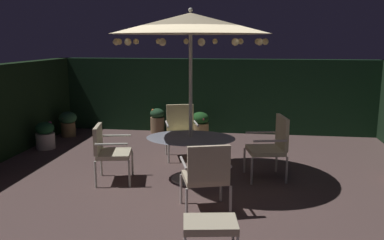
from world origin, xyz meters
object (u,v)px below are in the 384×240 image
(potted_plant_back_right, at_px, (68,123))
(potted_plant_back_left, at_px, (45,135))
(patio_umbrella, at_px, (191,24))
(patio_chair_north, at_px, (272,143))
(patio_chair_east, at_px, (108,149))
(potted_plant_left_near, at_px, (200,124))
(potted_plant_left_far, at_px, (157,120))
(patio_chair_southeast, at_px, (206,173))
(patio_dining_table, at_px, (191,147))
(patio_chair_northeast, at_px, (181,128))
(ottoman_footrest, at_px, (210,226))

(potted_plant_back_right, height_order, potted_plant_back_left, potted_plant_back_right)
(patio_umbrella, distance_m, patio_chair_north, 2.36)
(potted_plant_back_left, bearing_deg, patio_chair_east, -40.94)
(patio_chair_east, xyz_separation_m, potted_plant_left_near, (1.10, 3.27, -0.24))
(potted_plant_left_far, bearing_deg, patio_chair_southeast, -69.59)
(patio_dining_table, height_order, patio_chair_southeast, patio_chair_southeast)
(potted_plant_left_near, xyz_separation_m, potted_plant_back_right, (-3.16, -0.35, 0.02))
(patio_umbrella, height_order, potted_plant_back_left, patio_umbrella)
(patio_dining_table, bearing_deg, patio_umbrella, 9.82)
(patio_chair_east, height_order, potted_plant_left_far, patio_chair_east)
(potted_plant_back_right, bearing_deg, patio_chair_northeast, -24.16)
(potted_plant_left_near, relative_size, potted_plant_left_far, 1.00)
(patio_chair_north, bearing_deg, ottoman_footrest, -105.98)
(patio_chair_north, distance_m, ottoman_footrest, 2.81)
(ottoman_footrest, height_order, potted_plant_back_left, potted_plant_back_left)
(patio_chair_northeast, height_order, patio_chair_southeast, patio_chair_northeast)
(patio_chair_north, bearing_deg, potted_plant_back_left, 165.50)
(potted_plant_back_right, bearing_deg, potted_plant_left_far, 18.95)
(patio_dining_table, relative_size, patio_chair_east, 1.55)
(patio_chair_north, bearing_deg, patio_chair_southeast, -120.62)
(patio_dining_table, bearing_deg, potted_plant_back_right, 141.87)
(potted_plant_left_near, bearing_deg, patio_chair_southeast, -81.96)
(patio_dining_table, bearing_deg, patio_chair_north, 12.11)
(potted_plant_left_far, distance_m, potted_plant_back_right, 2.16)
(potted_plant_left_far, bearing_deg, ottoman_footrest, -71.85)
(ottoman_footrest, bearing_deg, patio_chair_north, 74.02)
(patio_umbrella, relative_size, patio_chair_northeast, 2.70)
(patio_dining_table, distance_m, patio_chair_northeast, 1.36)
(patio_chair_southeast, distance_m, potted_plant_back_right, 5.45)
(patio_dining_table, relative_size, potted_plant_back_right, 2.44)
(patio_umbrella, height_order, potted_plant_left_far, patio_umbrella)
(patio_chair_northeast, relative_size, patio_chair_east, 1.09)
(patio_chair_southeast, height_order, potted_plant_left_near, patio_chair_southeast)
(patio_dining_table, distance_m, potted_plant_back_left, 3.68)
(patio_chair_southeast, relative_size, potted_plant_left_far, 1.61)
(ottoman_footrest, bearing_deg, patio_dining_table, 103.05)
(patio_chair_northeast, height_order, potted_plant_left_near, patio_chair_northeast)
(patio_umbrella, xyz_separation_m, potted_plant_left_near, (-0.21, 2.99, -2.22))
(patio_dining_table, height_order, patio_umbrella, patio_umbrella)
(patio_chair_east, distance_m, patio_chair_southeast, 1.99)
(potted_plant_left_near, xyz_separation_m, potted_plant_left_far, (-1.12, 0.35, 0.00))
(potted_plant_left_far, height_order, potted_plant_back_right, potted_plant_left_far)
(patio_dining_table, distance_m, potted_plant_left_near, 3.01)
(patio_chair_north, distance_m, patio_chair_east, 2.70)
(patio_chair_southeast, relative_size, potted_plant_left_near, 1.61)
(potted_plant_back_right, xyz_separation_m, potted_plant_back_left, (0.02, -1.15, -0.04))
(patio_dining_table, xyz_separation_m, potted_plant_back_left, (-3.35, 1.49, -0.25))
(patio_chair_northeast, xyz_separation_m, ottoman_footrest, (0.94, -3.71, -0.20))
(patio_dining_table, height_order, ottoman_footrest, patio_dining_table)
(patio_umbrella, height_order, patio_chair_east, patio_umbrella)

